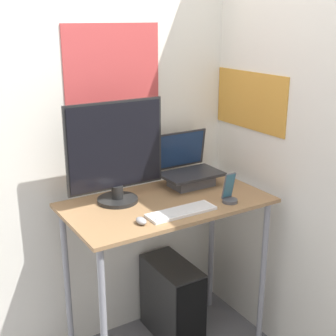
# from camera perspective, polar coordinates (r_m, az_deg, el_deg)

# --- Properties ---
(wall_back) EXTENTS (6.00, 0.06, 2.60)m
(wall_back) POSITION_cam_1_polar(r_m,az_deg,el_deg) (2.64, -4.41, 5.87)
(wall_back) COLOR silver
(wall_back) RESTS_ON ground_plane
(wall_side_right) EXTENTS (0.06, 6.00, 2.60)m
(wall_side_right) POSITION_cam_1_polar(r_m,az_deg,el_deg) (2.49, 15.62, 4.49)
(wall_side_right) COLOR silver
(wall_side_right) RESTS_ON ground_plane
(desk) EXTENTS (1.06, 0.58, 0.94)m
(desk) POSITION_cam_1_polar(r_m,az_deg,el_deg) (2.49, -0.16, -6.72)
(desk) COLOR #936D47
(desk) RESTS_ON ground_plane
(laptop) EXTENTS (0.34, 0.25, 0.29)m
(laptop) POSITION_cam_1_polar(r_m,az_deg,el_deg) (2.65, 2.55, -0.52)
(laptop) COLOR #4C4C51
(laptop) RESTS_ON desk
(monitor) EXTENTS (0.52, 0.21, 0.53)m
(monitor) POSITION_cam_1_polar(r_m,az_deg,el_deg) (2.36, -6.37, 1.48)
(monitor) COLOR black
(monitor) RESTS_ON desk
(keyboard) EXTENTS (0.35, 0.11, 0.02)m
(keyboard) POSITION_cam_1_polar(r_m,az_deg,el_deg) (2.29, 1.64, -5.33)
(keyboard) COLOR white
(keyboard) RESTS_ON desk
(mouse) EXTENTS (0.04, 0.07, 0.03)m
(mouse) POSITION_cam_1_polar(r_m,az_deg,el_deg) (2.18, -3.29, -6.45)
(mouse) COLOR #99999E
(mouse) RESTS_ON desk
(cell_phone) EXTENTS (0.08, 0.08, 0.16)m
(cell_phone) POSITION_cam_1_polar(r_m,az_deg,el_deg) (2.43, 7.49, -3.18)
(cell_phone) COLOR #4C4C51
(cell_phone) RESTS_ON desk
(computer_tower) EXTENTS (0.21, 0.42, 0.48)m
(computer_tower) POSITION_cam_1_polar(r_m,az_deg,el_deg) (2.90, 0.52, -15.82)
(computer_tower) COLOR black
(computer_tower) RESTS_ON ground_plane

